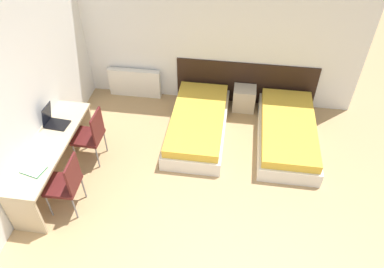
# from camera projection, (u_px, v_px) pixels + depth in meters

# --- Properties ---
(wall_back) EXTENTS (5.44, 0.05, 2.70)m
(wall_back) POSITION_uv_depth(u_px,v_px,m) (206.00, 34.00, 6.44)
(wall_back) COLOR white
(wall_back) RESTS_ON ground_plane
(wall_left) EXTENTS (0.05, 4.74, 2.70)m
(wall_left) POSITION_uv_depth(u_px,v_px,m) (33.00, 86.00, 5.28)
(wall_left) COLOR white
(wall_left) RESTS_ON ground_plane
(headboard_panel) EXTENTS (2.57, 0.03, 0.85)m
(headboard_panel) POSITION_uv_depth(u_px,v_px,m) (246.00, 83.00, 6.95)
(headboard_panel) COLOR black
(headboard_panel) RESTS_ON ground_plane
(bed_near_window) EXTENTS (0.95, 1.97, 0.40)m
(bed_near_window) POSITION_uv_depth(u_px,v_px,m) (198.00, 124.00, 6.44)
(bed_near_window) COLOR silver
(bed_near_window) RESTS_ON ground_plane
(bed_near_door) EXTENTS (0.95, 1.97, 0.40)m
(bed_near_door) POSITION_uv_depth(u_px,v_px,m) (287.00, 132.00, 6.28)
(bed_near_door) COLOR silver
(bed_near_door) RESTS_ON ground_plane
(nightstand) EXTENTS (0.40, 0.35, 0.45)m
(nightstand) POSITION_uv_depth(u_px,v_px,m) (244.00, 99.00, 6.93)
(nightstand) COLOR beige
(nightstand) RESTS_ON ground_plane
(radiator) EXTENTS (1.00, 0.12, 0.57)m
(radiator) POSITION_uv_depth(u_px,v_px,m) (135.00, 83.00, 7.21)
(radiator) COLOR silver
(radiator) RESTS_ON ground_plane
(desk) EXTENTS (0.52, 1.97, 0.73)m
(desk) POSITION_uv_depth(u_px,v_px,m) (51.00, 152.00, 5.41)
(desk) COLOR #C6B28E
(desk) RESTS_ON ground_plane
(chair_near_laptop) EXTENTS (0.44, 0.44, 0.94)m
(chair_near_laptop) POSITION_uv_depth(u_px,v_px,m) (91.00, 134.00, 5.76)
(chair_near_laptop) COLOR #511919
(chair_near_laptop) RESTS_ON ground_plane
(chair_near_notebook) EXTENTS (0.44, 0.44, 0.94)m
(chair_near_notebook) POSITION_uv_depth(u_px,v_px,m) (67.00, 182.00, 5.04)
(chair_near_notebook) COLOR #511919
(chair_near_notebook) RESTS_ON ground_plane
(laptop) EXTENTS (0.36, 0.27, 0.34)m
(laptop) POSITION_uv_depth(u_px,v_px,m) (54.00, 121.00, 5.57)
(laptop) COLOR black
(laptop) RESTS_ON desk
(open_notebook) EXTENTS (0.33, 0.28, 0.02)m
(open_notebook) POSITION_uv_depth(u_px,v_px,m) (34.00, 170.00, 4.92)
(open_notebook) COLOR #236B3D
(open_notebook) RESTS_ON desk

